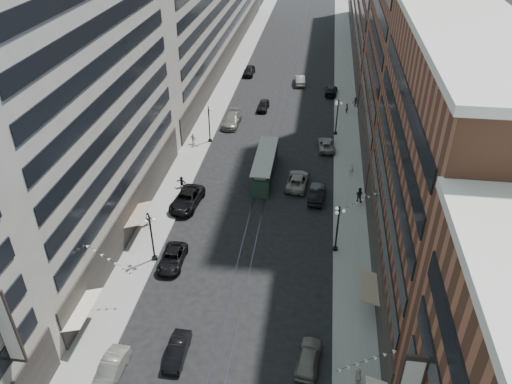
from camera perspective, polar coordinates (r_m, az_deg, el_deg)
The scene contains 33 objects.
ground at distance 77.71m, azimuth 2.22°, elevation 6.96°, with size 220.00×220.00×0.00m, color black.
sidewalk_west at distance 88.26m, azimuth -4.34°, elevation 10.19°, with size 4.00×180.00×0.15m, color gray.
sidewalk_east at distance 86.65m, azimuth 10.26°, elevation 9.32°, with size 4.00×180.00×0.15m, color gray.
rail_west at distance 86.85m, azimuth 2.43°, elevation 9.83°, with size 0.12×180.00×0.02m, color #2D2D33.
rail_east at distance 86.74m, azimuth 3.37°, elevation 9.77°, with size 0.12×180.00×0.02m, color #2D2D33.
building_west_mid at distance 52.56m, azimuth -19.67°, elevation 8.76°, with size 8.00×36.00×28.00m, color #A9A296.
building_east_mid at distance 44.78m, azimuth 20.31°, elevation 1.52°, with size 8.00×30.00×24.00m, color brown.
lamppost_sw_far at distance 51.01m, azimuth -11.83°, elevation -4.96°, with size 1.03×1.14×5.52m.
lamppost_sw_mid at distance 73.28m, azimuth -5.38°, elevation 7.86°, with size 1.03×1.14×5.52m.
lamppost_se_far at distance 51.81m, azimuth 9.30°, elevation -3.99°, with size 1.03×1.14×5.52m.
lamppost_se_mid at distance 76.20m, azimuth 9.24°, elevation 8.57°, with size 1.03×1.14×5.52m.
streetcar at distance 65.04m, azimuth 1.02°, elevation 2.93°, with size 2.46×11.11×3.07m.
car_1 at distance 43.12m, azimuth -16.28°, elevation -18.91°, with size 1.60×4.57×1.51m, color slate.
car_2 at distance 51.72m, azimuth -9.55°, elevation -7.48°, with size 2.32×5.04×1.40m, color black.
car_4 at distance 42.52m, azimuth 6.01°, elevation -18.28°, with size 1.79×4.46×1.52m, color #626057.
car_5 at distance 43.29m, azimuth -9.00°, elevation -17.49°, with size 1.47×4.22×1.39m, color black.
pedestrian_2 at distance 57.24m, azimuth -12.18°, elevation -3.04°, with size 0.78×0.43×1.60m, color black.
pedestrian_4 at distance 41.50m, azimuth 11.61°, elevation -20.06°, with size 1.07×0.49×1.82m, color beige.
car_7 at distance 59.98m, azimuth -7.91°, elevation -0.84°, with size 2.87×6.23×1.73m, color black.
car_8 at distance 79.50m, azimuth -2.78°, elevation 8.26°, with size 2.46×6.05×1.75m, color slate.
car_9 at distance 101.00m, azimuth -0.81°, elevation 13.68°, with size 1.98×4.93×1.68m, color black.
car_10 at distance 61.04m, azimuth 6.96°, elevation -0.16°, with size 1.74×4.98×1.64m, color black.
car_11 at distance 72.80m, azimuth 8.03°, elevation 5.39°, with size 2.31×5.02×1.39m, color slate.
car_12 at distance 92.42m, azimuth 8.59°, elevation 11.42°, with size 2.06×5.07×1.47m, color black.
car_13 at distance 84.97m, azimuth 0.81°, elevation 9.85°, with size 1.75×4.35×1.48m, color black.
car_14 at distance 96.50m, azimuth 5.04°, elevation 12.63°, with size 1.74×5.00×1.65m, color gray.
pedestrian_5 at distance 63.34m, azimuth -8.50°, elevation 1.13°, with size 1.42×0.41×1.53m, color black.
pedestrian_6 at distance 73.72m, azimuth -7.19°, elevation 6.05°, with size 0.94×0.43×1.61m, color #BDAF9D.
pedestrian_7 at distance 61.12m, azimuth 11.72°, elevation -0.29°, with size 0.92×0.51×1.90m, color black.
pedestrian_8 at distance 66.62m, azimuth 10.84°, elevation 2.65°, with size 0.60×0.40×1.66m, color #C0B39F.
pedestrian_9 at distance 87.34m, azimuth 11.30°, elevation 10.04°, with size 1.07×0.44×1.66m, color black.
car_extra_0 at distance 63.48m, azimuth 4.77°, elevation 1.35°, with size 2.62×5.68×1.58m, color slate.
pedestrian_extra_1 at distance 84.63m, azimuth 10.35°, elevation 9.40°, with size 0.60×0.40×1.65m, color black.
Camera 1 is at (6.43, -9.75, 33.64)m, focal length 35.00 mm.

